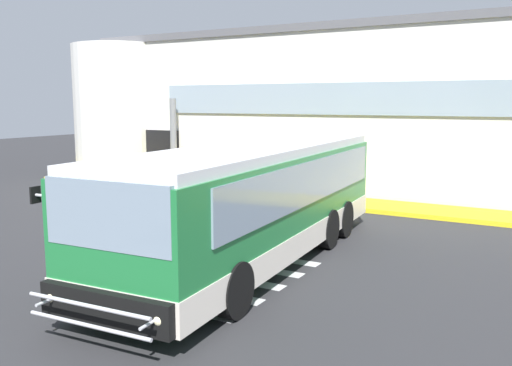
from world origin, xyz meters
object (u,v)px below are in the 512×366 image
(passenger_near_column, at_px, (182,164))
(passenger_by_doorway, at_px, (200,163))
(entry_support_column, at_px, (174,141))
(safety_bollard_yellow, at_px, (287,194))
(bus_main_foreground, at_px, (254,205))

(passenger_near_column, distance_m, passenger_by_doorway, 0.78)
(entry_support_column, xyz_separation_m, safety_bollard_yellow, (6.45, -1.80, -1.54))
(passenger_near_column, height_order, safety_bollard_yellow, passenger_near_column)
(bus_main_foreground, distance_m, safety_bollard_yellow, 6.89)
(entry_support_column, height_order, bus_main_foreground, entry_support_column)
(bus_main_foreground, bearing_deg, safety_bollard_yellow, 109.78)
(passenger_near_column, bearing_deg, passenger_by_doorway, 14.17)
(entry_support_column, xyz_separation_m, bus_main_foreground, (8.77, -8.23, -0.66))
(safety_bollard_yellow, bearing_deg, passenger_near_column, 166.54)
(entry_support_column, bearing_deg, passenger_near_column, -29.21)
(entry_support_column, distance_m, passenger_near_column, 1.29)
(entry_support_column, height_order, passenger_by_doorway, entry_support_column)
(passenger_by_doorway, bearing_deg, entry_support_column, 170.65)
(passenger_by_doorway, relative_size, safety_bollard_yellow, 1.86)
(entry_support_column, relative_size, safety_bollard_yellow, 4.09)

